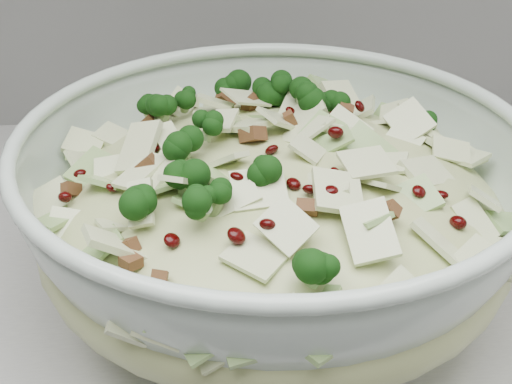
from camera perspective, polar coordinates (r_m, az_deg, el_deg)
mixing_bowl at (r=0.57m, az=1.47°, el=-2.03°), size 0.51×0.51×0.16m
salad at (r=0.56m, az=1.50°, el=0.21°), size 0.38×0.38×0.16m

